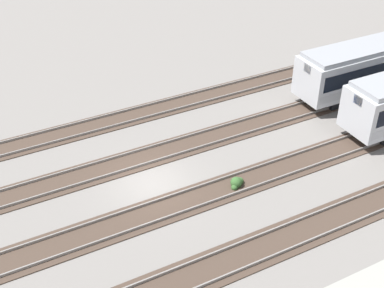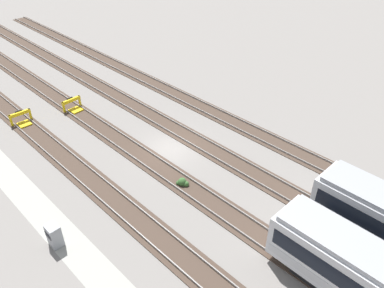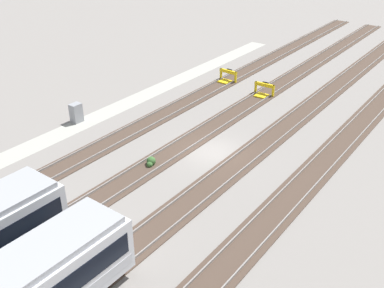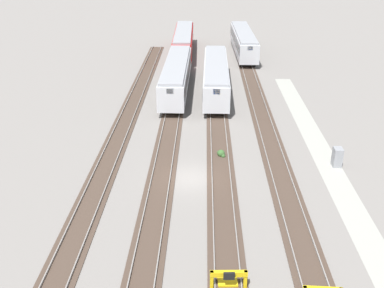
% 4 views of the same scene
% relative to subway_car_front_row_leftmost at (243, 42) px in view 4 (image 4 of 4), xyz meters
% --- Properties ---
extents(ground_plane, '(400.00, 400.00, 0.00)m').
position_rel_subway_car_front_row_leftmost_xyz_m(ground_plane, '(-40.34, 7.06, -2.04)').
color(ground_plane, gray).
extents(service_walkway, '(54.00, 2.00, 0.01)m').
position_rel_subway_car_front_row_leftmost_xyz_m(service_walkway, '(-40.34, -4.24, -2.04)').
color(service_walkway, '#9E9E93').
rests_on(service_walkway, ground).
extents(rail_track_nearest, '(90.00, 2.23, 0.21)m').
position_rel_subway_car_front_row_leftmost_xyz_m(rail_track_nearest, '(-40.34, -0.01, -2.00)').
color(rail_track_nearest, '#47382D').
rests_on(rail_track_nearest, ground).
extents(rail_track_near_inner, '(90.00, 2.24, 0.21)m').
position_rel_subway_car_front_row_leftmost_xyz_m(rail_track_near_inner, '(-40.34, 4.70, -2.00)').
color(rail_track_near_inner, '#47382D').
rests_on(rail_track_near_inner, ground).
extents(rail_track_middle, '(90.00, 2.24, 0.21)m').
position_rel_subway_car_front_row_leftmost_xyz_m(rail_track_middle, '(-40.34, 9.41, -2.00)').
color(rail_track_middle, '#47382D').
rests_on(rail_track_middle, ground).
extents(rail_track_far_inner, '(90.00, 2.23, 0.21)m').
position_rel_subway_car_front_row_leftmost_xyz_m(rail_track_far_inner, '(-40.34, 14.12, -2.00)').
color(rail_track_far_inner, '#47382D').
rests_on(rail_track_far_inner, ground).
extents(subway_car_front_row_leftmost, '(18.06, 3.22, 3.70)m').
position_rel_subway_car_front_row_leftmost_xyz_m(subway_car_front_row_leftmost, '(0.00, 0.00, 0.00)').
color(subway_car_front_row_leftmost, silver).
rests_on(subway_car_front_row_leftmost, ground).
extents(subway_car_front_row_left_inner, '(18.03, 3.02, 3.70)m').
position_rel_subway_car_front_row_leftmost_xyz_m(subway_car_front_row_left_inner, '(-19.06, 9.44, 0.00)').
color(subway_car_front_row_left_inner, silver).
rests_on(subway_car_front_row_left_inner, ground).
extents(subway_car_front_row_centre, '(18.04, 3.07, 3.70)m').
position_rel_subway_car_front_row_leftmost_xyz_m(subway_car_front_row_centre, '(-19.06, 4.73, 0.00)').
color(subway_car_front_row_centre, silver).
rests_on(subway_car_front_row_centre, ground).
extents(subway_car_front_row_right_inner, '(18.03, 3.04, 3.70)m').
position_rel_subway_car_front_row_leftmost_xyz_m(subway_car_front_row_right_inner, '(0.03, 9.44, 0.00)').
color(subway_car_front_row_right_inner, '#B71414').
rests_on(subway_car_front_row_right_inner, ground).
extents(bumper_stop_near_inner_track, '(1.38, 2.01, 1.22)m').
position_rel_subway_car_front_row_leftmost_xyz_m(bumper_stop_near_inner_track, '(-52.06, 4.71, -1.53)').
color(bumper_stop_near_inner_track, gold).
rests_on(bumper_stop_near_inner_track, ground).
extents(electrical_cabinet, '(0.90, 0.73, 1.60)m').
position_rel_subway_car_front_row_leftmost_xyz_m(electrical_cabinet, '(-37.88, -4.85, -1.24)').
color(electrical_cabinet, gray).
rests_on(electrical_cabinet, ground).
extents(weed_clump, '(0.92, 0.70, 0.64)m').
position_rel_subway_car_front_row_leftmost_xyz_m(weed_clump, '(-36.34, 4.60, -1.80)').
color(weed_clump, '#38602D').
rests_on(weed_clump, ground).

